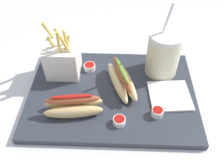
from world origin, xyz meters
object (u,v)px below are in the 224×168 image
soda_cup (163,53)px  hot_dog_2 (73,106)px  ketchup_cup_1 (157,112)px  ketchup_cup_2 (119,121)px  ketchup_cup_3 (90,67)px  napkin_stack (170,96)px  fries_basket (63,59)px  hot_dog_1 (122,80)px

soda_cup → hot_dog_2: 0.31m
ketchup_cup_1 → ketchup_cup_2: bearing=16.7°
ketchup_cup_2 → ketchup_cup_3: (0.10, -0.20, -0.00)m
hot_dog_2 → napkin_stack: (-0.27, -0.06, -0.02)m
fries_basket → ketchup_cup_3: bearing=-170.3°
fries_basket → hot_dog_2: 0.17m
soda_cup → napkin_stack: bearing=98.7°
hot_dog_2 → ketchup_cup_1: bearing=179.2°
soda_cup → fries_basket: bearing=2.8°
soda_cup → hot_dog_1: soda_cup is taller
ketchup_cup_1 → napkin_stack: bearing=-122.6°
fries_basket → ketchup_cup_3: size_ratio=4.79×
hot_dog_2 → napkin_stack: bearing=-166.5°
napkin_stack → ketchup_cup_2: bearing=34.1°
soda_cup → ketchup_cup_1: soda_cup is taller
hot_dog_2 → ketchup_cup_3: bearing=-98.5°
soda_cup → fries_basket: (0.30, 0.01, -0.02)m
hot_dog_1 → ketchup_cup_3: bearing=-34.0°
ketchup_cup_1 → napkin_stack: 0.08m
soda_cup → ketchup_cup_3: (0.22, 0.00, -0.06)m
ketchup_cup_2 → napkin_stack: (-0.14, -0.10, -0.01)m
ketchup_cup_1 → ketchup_cup_2: size_ratio=0.97×
ketchup_cup_2 → hot_dog_2: bearing=-15.2°
hot_dog_2 → ketchup_cup_2: (-0.12, 0.03, -0.02)m
fries_basket → ketchup_cup_2: fries_basket is taller
fries_basket → napkin_stack: size_ratio=1.51×
hot_dog_1 → napkin_stack: size_ratio=1.53×
soda_cup → hot_dog_2: soda_cup is taller
ketchup_cup_2 → ketchup_cup_3: 0.23m
hot_dog_1 → ketchup_cup_2: hot_dog_1 is taller
soda_cup → ketchup_cup_1: bearing=81.5°
soda_cup → ketchup_cup_1: 0.19m
fries_basket → napkin_stack: 0.33m
ketchup_cup_1 → ketchup_cup_2: 0.10m
hot_dog_1 → ketchup_cup_2: 0.14m
hot_dog_1 → fries_basket: bearing=-17.3°
ketchup_cup_1 → napkin_stack: size_ratio=0.28×
fries_basket → napkin_stack: (-0.32, 0.09, -0.05)m
ketchup_cup_3 → napkin_stack: ketchup_cup_3 is taller
hot_dog_2 → ketchup_cup_3: size_ratio=4.49×
hot_dog_2 → ketchup_cup_3: (-0.03, -0.17, -0.02)m
soda_cup → ketchup_cup_2: bearing=58.3°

